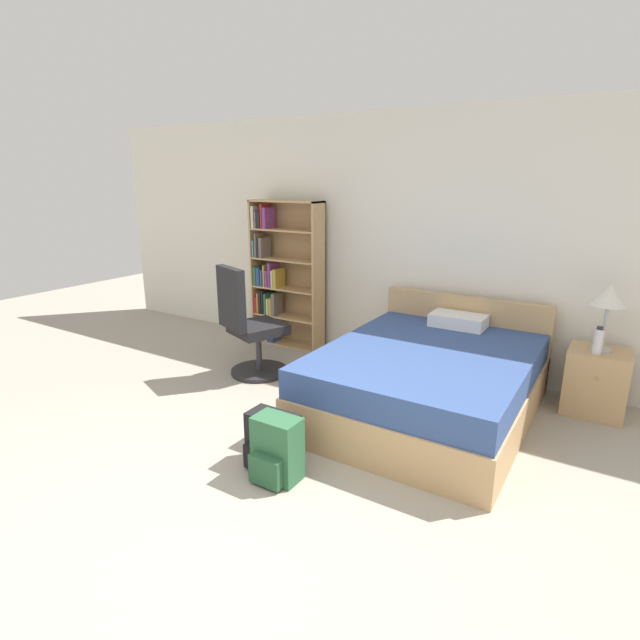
% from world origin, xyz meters
% --- Properties ---
extents(ground_plane, '(14.00, 14.00, 0.00)m').
position_xyz_m(ground_plane, '(0.00, 0.00, 0.00)').
color(ground_plane, '#A39989').
extents(wall_back, '(9.00, 0.06, 2.60)m').
position_xyz_m(wall_back, '(0.00, 3.23, 1.30)').
color(wall_back, silver).
rests_on(wall_back, ground_plane).
extents(bookshelf, '(0.89, 0.27, 1.70)m').
position_xyz_m(bookshelf, '(-1.79, 3.01, 0.81)').
color(bookshelf, tan).
rests_on(bookshelf, ground_plane).
extents(bed, '(1.60, 2.05, 0.84)m').
position_xyz_m(bed, '(0.40, 2.14, 0.30)').
color(bed, tan).
rests_on(bed, ground_plane).
extents(office_chair, '(0.63, 0.69, 1.13)m').
position_xyz_m(office_chair, '(-1.43, 1.99, 0.49)').
color(office_chair, '#232326').
rests_on(office_chair, ground_plane).
extents(nightstand, '(0.48, 0.45, 0.56)m').
position_xyz_m(nightstand, '(1.59, 2.90, 0.28)').
color(nightstand, tan).
rests_on(nightstand, ground_plane).
extents(table_lamp, '(0.27, 0.27, 0.56)m').
position_xyz_m(table_lamp, '(1.59, 2.88, 1.01)').
color(table_lamp, '#B2B2B7').
rests_on(table_lamp, nightstand).
extents(water_bottle, '(0.08, 0.08, 0.23)m').
position_xyz_m(water_bottle, '(1.56, 2.79, 0.67)').
color(water_bottle, silver).
rests_on(water_bottle, nightstand).
extents(backpack_green, '(0.31, 0.26, 0.44)m').
position_xyz_m(backpack_green, '(-0.11, 0.67, 0.21)').
color(backpack_green, '#2D603D').
rests_on(backpack_green, ground_plane).
extents(backpack_black, '(0.35, 0.26, 0.39)m').
position_xyz_m(backpack_black, '(-0.23, 0.78, 0.18)').
color(backpack_black, black).
rests_on(backpack_black, ground_plane).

